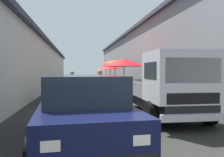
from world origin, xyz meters
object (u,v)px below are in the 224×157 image
(fruit_stall_far_right, at_px, (115,67))
(fruit_stall_near_left, at_px, (124,65))
(delivery_truck, at_px, (170,87))
(vendor_in_shade, at_px, (100,87))
(hatchback_car, at_px, (83,110))
(vendor_by_crates, at_px, (72,84))
(parked_scooter, at_px, (48,94))
(fruit_stall_mid_lane, at_px, (110,70))

(fruit_stall_far_right, distance_m, fruit_stall_near_left, 3.09)
(delivery_truck, bearing_deg, vendor_in_shade, 43.92)
(hatchback_car, bearing_deg, delivery_truck, -54.35)
(vendor_by_crates, bearing_deg, fruit_stall_far_right, -30.99)
(vendor_by_crates, bearing_deg, delivery_truck, -150.33)
(fruit_stall_far_right, height_order, vendor_by_crates, fruit_stall_far_right)
(fruit_stall_near_left, xyz_separation_m, delivery_truck, (-7.38, 0.03, -0.87))
(fruit_stall_far_right, distance_m, delivery_truck, 10.50)
(fruit_stall_far_right, relative_size, delivery_truck, 0.49)
(delivery_truck, xyz_separation_m, parked_scooter, (4.59, 4.19, -0.59))
(fruit_stall_mid_lane, bearing_deg, parked_scooter, 154.70)
(fruit_stall_near_left, relative_size, vendor_in_shade, 1.80)
(hatchback_car, bearing_deg, fruit_stall_far_right, -12.25)
(vendor_in_shade, bearing_deg, vendor_by_crates, 18.25)
(vendor_in_shade, height_order, parked_scooter, vendor_in_shade)
(delivery_truck, relative_size, vendor_in_shade, 3.10)
(delivery_truck, xyz_separation_m, vendor_in_shade, (2.05, 1.97, -0.13))
(hatchback_car, xyz_separation_m, vendor_by_crates, (7.35, 0.35, 0.14))
(fruit_stall_mid_lane, xyz_separation_m, vendor_in_shade, (-11.55, 2.04, -0.72))
(delivery_truck, height_order, vendor_in_shade, delivery_truck)
(hatchback_car, relative_size, vendor_in_shade, 2.53)
(fruit_stall_mid_lane, height_order, parked_scooter, fruit_stall_mid_lane)
(fruit_stall_far_right, height_order, parked_scooter, fruit_stall_far_right)
(fruit_stall_near_left, distance_m, parked_scooter, 5.27)
(fruit_stall_near_left, height_order, vendor_by_crates, fruit_stall_near_left)
(parked_scooter, bearing_deg, hatchback_car, -167.41)
(fruit_stall_near_left, relative_size, delivery_truck, 0.58)
(fruit_stall_mid_lane, bearing_deg, vendor_in_shade, 169.99)
(fruit_stall_far_right, height_order, hatchback_car, fruit_stall_far_right)
(vendor_by_crates, bearing_deg, fruit_stall_near_left, -57.41)
(hatchback_car, height_order, parked_scooter, hatchback_car)
(vendor_by_crates, relative_size, vendor_in_shade, 0.97)
(hatchback_car, bearing_deg, fruit_stall_near_left, -16.45)
(vendor_by_crates, distance_m, vendor_in_shade, 3.53)
(fruit_stall_near_left, relative_size, vendor_by_crates, 1.86)
(vendor_by_crates, bearing_deg, fruit_stall_mid_lane, -20.98)
(fruit_stall_far_right, xyz_separation_m, delivery_truck, (-10.47, -0.03, -0.75))
(fruit_stall_mid_lane, relative_size, vendor_by_crates, 1.50)
(delivery_truck, bearing_deg, parked_scooter, 42.40)
(delivery_truck, distance_m, vendor_in_shade, 2.84)
(delivery_truck, distance_m, parked_scooter, 6.24)
(vendor_in_shade, bearing_deg, parked_scooter, 41.12)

